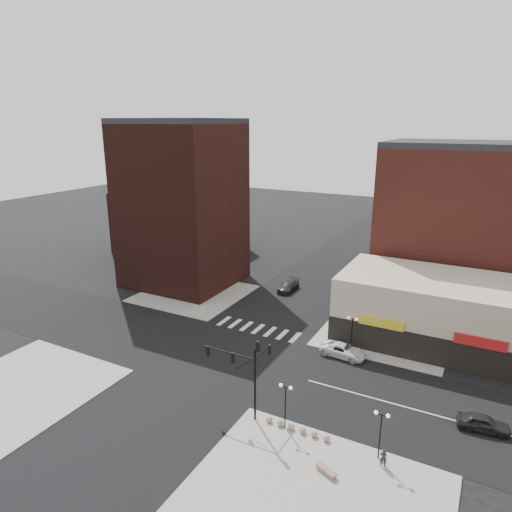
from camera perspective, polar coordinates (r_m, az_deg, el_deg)
The scene contains 21 objects.
ground at distance 52.34m, azimuth -3.91°, elevation -12.56°, with size 240.00×240.00×0.00m, color black.
road_ew at distance 52.34m, azimuth -3.91°, elevation -12.55°, with size 200.00×14.00×0.02m, color black.
road_ns at distance 52.34m, azimuth -3.91°, elevation -12.55°, with size 14.00×200.00×0.02m, color black.
sidewalk_nw at distance 70.62m, azimuth -7.76°, elevation -4.66°, with size 15.00×15.00×0.12m, color gray.
sidewalk_ne at distance 59.75m, azimuth 15.86°, elevation -9.25°, with size 15.00×15.00×0.12m, color gray.
sidewalk_se at distance 36.39m, azimuth 7.30°, elevation -27.83°, with size 18.00×14.00×0.12m, color gray.
sidewalk_sw at distance 52.39m, azimuth -27.07°, elevation -14.41°, with size 15.00×15.00×0.12m, color gray.
building_nw at distance 72.96m, azimuth -9.21°, elevation 6.14°, with size 16.00×15.00×25.00m, color #341510.
building_nw_low at distance 94.04m, azimuth -9.72°, elevation 4.40°, with size 20.00×18.00×12.00m, color #341510.
building_ne_midrise at distance 69.89m, azimuth 22.87°, elevation 3.33°, with size 18.00×15.00×22.00m, color maroon.
building_ne_row at distance 58.15m, azimuth 22.51°, elevation -7.15°, with size 24.20×12.20×8.00m.
traffic_signal at distance 40.82m, azimuth -1.10°, elevation -13.55°, with size 5.59×3.09×7.77m.
street_lamp_se_a at distance 40.15m, azimuth 3.71°, elevation -16.96°, with size 1.22×0.32×4.16m.
street_lamp_se_b at distance 38.22m, azimuth 15.38°, elevation -19.54°, with size 1.22×0.32×4.16m.
street_lamp_ne at distance 53.13m, azimuth 11.93°, elevation -8.46°, with size 1.22×0.32×4.16m.
bollard_row at distance 41.46m, azimuth 5.14°, elevation -20.66°, with size 5.82×0.57×0.57m.
white_suv at distance 53.07m, azimuth 10.85°, elevation -11.52°, with size 2.39×5.19×1.44m, color silver.
dark_sedan_east at distance 45.69m, azimuth 26.55°, elevation -18.16°, with size 1.70×4.22×1.44m, color black.
dark_sedan_north at distance 71.19m, azimuth 4.09°, elevation -3.78°, with size 2.09×5.13×1.49m, color black.
pedestrian at distance 39.05m, azimuth 15.63°, elevation -23.10°, with size 0.56×0.37×1.54m, color black.
stone_bench at distance 38.00m, azimuth 8.79°, elevation -25.00°, with size 1.86×1.22×0.42m.
Camera 1 is at (24.45, -38.66, 25.45)m, focal length 32.00 mm.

